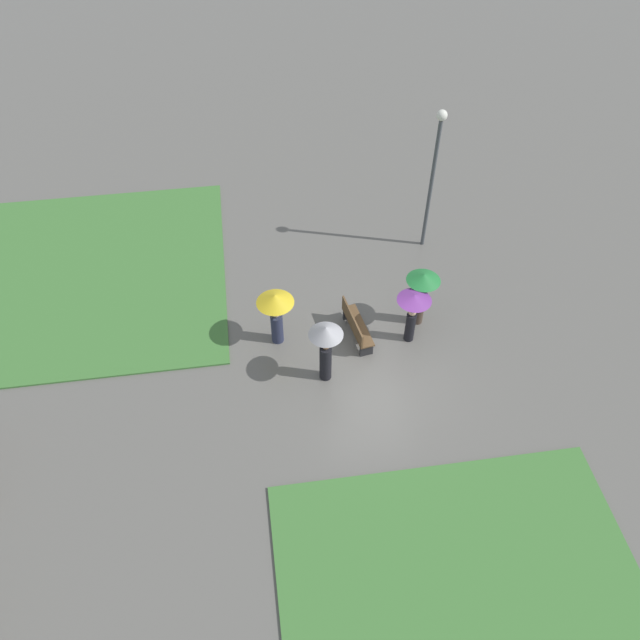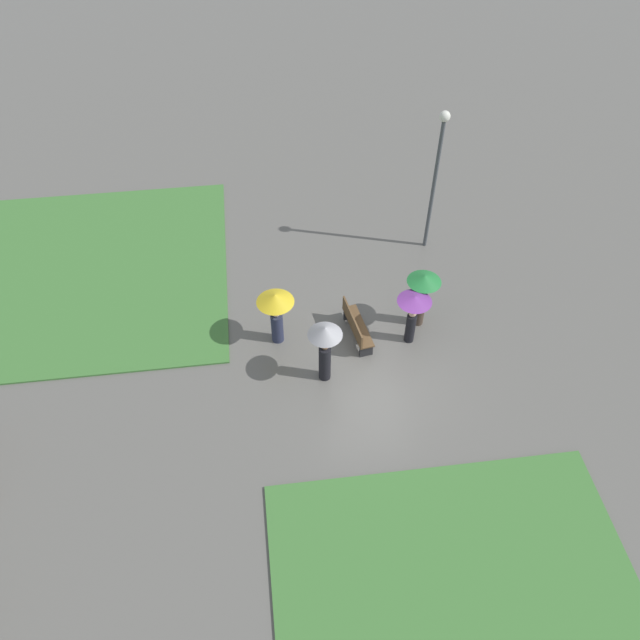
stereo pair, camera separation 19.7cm
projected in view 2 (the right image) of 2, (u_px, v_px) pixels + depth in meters
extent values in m
plane|color=#66635E|center=(369.00, 372.00, 17.23)|extent=(90.00, 90.00, 0.00)
cube|color=#427A38|center=(460.00, 598.00, 13.08)|extent=(6.13, 7.81, 0.06)
cube|color=#427A38|center=(87.00, 273.00, 19.95)|extent=(8.58, 8.87, 0.06)
cube|color=brown|center=(358.00, 326.00, 17.82)|extent=(1.73, 0.68, 0.05)
cube|color=brown|center=(352.00, 322.00, 17.60)|extent=(1.67, 0.31, 0.45)
cube|color=#232326|center=(366.00, 350.00, 17.50)|extent=(0.14, 0.39, 0.40)
cube|color=#232326|center=(350.00, 314.00, 18.47)|extent=(0.14, 0.39, 0.40)
cylinder|color=#474C51|center=(433.00, 188.00, 19.27)|extent=(0.12, 0.12, 4.53)
sphere|color=white|center=(445.00, 116.00, 17.50)|extent=(0.32, 0.32, 0.32)
cylinder|color=#47382D|center=(419.00, 309.00, 18.10)|extent=(0.42, 0.42, 1.12)
sphere|color=beige|center=(422.00, 293.00, 17.62)|extent=(0.19, 0.19, 0.19)
cylinder|color=#4C4C4F|center=(423.00, 286.00, 17.42)|extent=(0.02, 0.02, 0.35)
cone|color=#237A38|center=(425.00, 279.00, 17.21)|extent=(0.97, 0.97, 0.22)
cylinder|color=black|center=(325.00, 363.00, 16.69)|extent=(0.44, 0.44, 1.19)
sphere|color=brown|center=(325.00, 346.00, 16.18)|extent=(0.20, 0.20, 0.20)
cylinder|color=#4C4C4F|center=(325.00, 339.00, 15.98)|extent=(0.02, 0.02, 0.35)
cone|color=gray|center=(325.00, 331.00, 15.75)|extent=(0.91, 0.91, 0.27)
cylinder|color=black|center=(410.00, 328.00, 17.67)|extent=(0.29, 0.29, 1.00)
sphere|color=tan|center=(413.00, 313.00, 17.22)|extent=(0.22, 0.22, 0.22)
cylinder|color=#4C4C4F|center=(414.00, 306.00, 17.01)|extent=(0.02, 0.02, 0.35)
cone|color=#703389|center=(415.00, 299.00, 16.82)|extent=(0.96, 0.96, 0.19)
cylinder|color=#282D47|center=(277.00, 328.00, 17.69)|extent=(0.49, 0.49, 0.99)
sphere|color=beige|center=(276.00, 313.00, 17.25)|extent=(0.21, 0.21, 0.21)
cylinder|color=#4C4C4F|center=(276.00, 306.00, 17.05)|extent=(0.02, 0.02, 0.35)
cone|color=gold|center=(275.00, 298.00, 16.82)|extent=(1.04, 1.04, 0.27)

